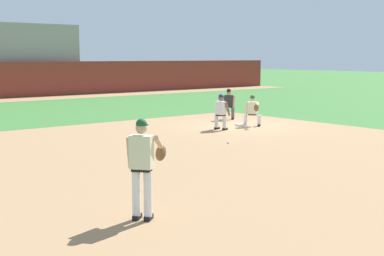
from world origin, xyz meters
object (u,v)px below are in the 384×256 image
(baserunner, at_px, (221,110))
(first_baseman, at_px, (253,109))
(baseball, at_px, (228,143))
(pitcher, at_px, (143,163))
(first_base_bag, at_px, (241,125))
(umpire, at_px, (229,103))

(baserunner, bearing_deg, first_baseman, -1.24)
(baseball, xyz_separation_m, first_baseman, (3.95, 2.72, 0.69))
(pitcher, height_order, first_baseman, pitcher)
(pitcher, height_order, baserunner, pitcher)
(baseball, height_order, baserunner, baserunner)
(baseball, bearing_deg, baserunner, 52.05)
(first_baseman, height_order, baserunner, baserunner)
(baseball, height_order, first_baseman, first_baseman)
(first_baseman, bearing_deg, baseball, -145.44)
(baseball, bearing_deg, pitcher, -142.97)
(first_base_bag, distance_m, baserunner, 1.68)
(pitcher, xyz_separation_m, baserunner, (9.23, 8.10, -0.27))
(first_base_bag, height_order, umpire, umpire)
(baseball, distance_m, baserunner, 3.58)
(baseball, relative_size, first_baseman, 0.06)
(baseball, xyz_separation_m, pitcher, (-7.08, -5.34, 1.02))
(pitcher, relative_size, first_baseman, 1.39)
(pitcher, bearing_deg, first_base_bag, 38.17)
(umpire, bearing_deg, pitcher, -138.58)
(baseball, distance_m, pitcher, 8.92)
(baserunner, bearing_deg, baseball, -127.95)
(pitcher, xyz_separation_m, umpire, (11.95, 10.55, -0.27))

